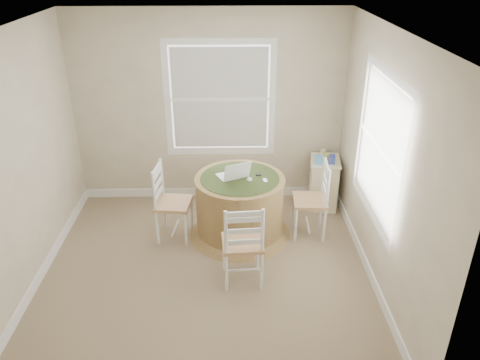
{
  "coord_description": "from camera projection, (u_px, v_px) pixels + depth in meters",
  "views": [
    {
      "loc": [
        0.28,
        -4.17,
        3.27
      ],
      "look_at": [
        0.38,
        0.45,
        0.93
      ],
      "focal_mm": 35.0,
      "sensor_mm": 36.0,
      "label": 1
    }
  ],
  "objects": [
    {
      "name": "chair_right",
      "position": [
        310.0,
        200.0,
        5.7
      ],
      "size": [
        0.42,
        0.44,
        0.95
      ],
      "primitive_type": null,
      "rotation": [
        0.0,
        0.0,
        -1.62
      ],
      "color": "white",
      "rests_on": "ground"
    },
    {
      "name": "room",
      "position": [
        219.0,
        160.0,
        4.75
      ],
      "size": [
        3.64,
        3.64,
        2.64
      ],
      "color": "#8E785A",
      "rests_on": "ground"
    },
    {
      "name": "mouse",
      "position": [
        249.0,
        179.0,
        5.51
      ],
      "size": [
        0.07,
        0.11,
        0.03
      ],
      "primitive_type": "ellipsoid",
      "rotation": [
        0.0,
        0.0,
        0.14
      ],
      "color": "white",
      "rests_on": "round_table"
    },
    {
      "name": "chair_near",
      "position": [
        242.0,
        243.0,
        4.89
      ],
      "size": [
        0.45,
        0.43,
        0.95
      ],
      "primitive_type": null,
      "rotation": [
        0.0,
        0.0,
        3.21
      ],
      "color": "white",
      "rests_on": "ground"
    },
    {
      "name": "laptop",
      "position": [
        233.0,
        175.0,
        5.57
      ],
      "size": [
        0.43,
        0.41,
        0.24
      ],
      "rotation": [
        0.0,
        0.0,
        3.58
      ],
      "color": "white",
      "rests_on": "round_table"
    },
    {
      "name": "chair_left",
      "position": [
        174.0,
        203.0,
        5.63
      ],
      "size": [
        0.45,
        0.46,
        0.95
      ],
      "primitive_type": null,
      "rotation": [
        0.0,
        0.0,
        1.46
      ],
      "color": "white",
      "rests_on": "ground"
    },
    {
      "name": "box_yellow",
      "position": [
        327.0,
        157.0,
        6.28
      ],
      "size": [
        0.16,
        0.12,
        0.06
      ],
      "primitive_type": "cube",
      "rotation": [
        0.0,
        0.0,
        -0.13
      ],
      "color": "gold",
      "rests_on": "corner_chest"
    },
    {
      "name": "tissue_box",
      "position": [
        320.0,
        159.0,
        6.15
      ],
      "size": [
        0.13,
        0.13,
        0.1
      ],
      "primitive_type": "cube",
      "rotation": [
        0.0,
        0.0,
        -0.13
      ],
      "color": "#5595C3",
      "rests_on": "corner_chest"
    },
    {
      "name": "keys",
      "position": [
        258.0,
        175.0,
        5.63
      ],
      "size": [
        0.07,
        0.06,
        0.02
      ],
      "primitive_type": "cube",
      "rotation": [
        0.0,
        0.0,
        0.14
      ],
      "color": "black",
      "rests_on": "round_table"
    },
    {
      "name": "corner_chest",
      "position": [
        323.0,
        183.0,
        6.41
      ],
      "size": [
        0.45,
        0.56,
        0.68
      ],
      "rotation": [
        0.0,
        0.0,
        -0.13
      ],
      "color": "#F9EABA",
      "rests_on": "ground"
    },
    {
      "name": "phone",
      "position": [
        265.0,
        181.0,
        5.5
      ],
      "size": [
        0.06,
        0.1,
        0.02
      ],
      "primitive_type": "cube",
      "rotation": [
        0.0,
        0.0,
        0.14
      ],
      "color": "#B7BABF",
      "rests_on": "round_table"
    },
    {
      "name": "box_blue",
      "position": [
        331.0,
        159.0,
        6.14
      ],
      "size": [
        0.09,
        0.09,
        0.12
      ],
      "primitive_type": "cube",
      "rotation": [
        0.0,
        0.0,
        -0.13
      ],
      "color": "#33409A",
      "rests_on": "corner_chest"
    },
    {
      "name": "cup_cream",
      "position": [
        323.0,
        153.0,
        6.36
      ],
      "size": [
        0.07,
        0.07,
        0.09
      ],
      "primitive_type": "cylinder",
      "color": "beige",
      "rests_on": "corner_chest"
    },
    {
      "name": "round_table",
      "position": [
        240.0,
        204.0,
        5.72
      ],
      "size": [
        1.27,
        1.27,
        0.78
      ],
      "rotation": [
        0.0,
        0.0,
        0.14
      ],
      "color": "#9E7546",
      "rests_on": "ground"
    }
  ]
}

